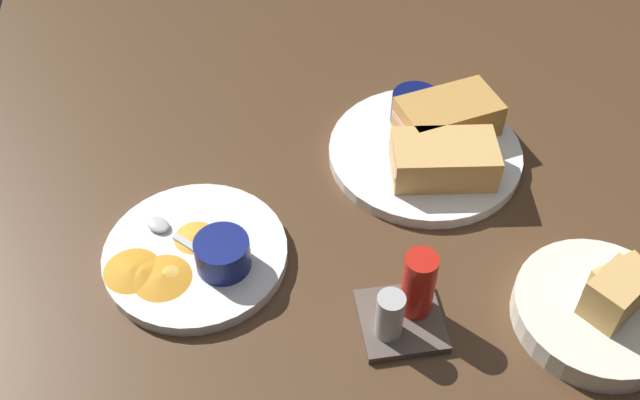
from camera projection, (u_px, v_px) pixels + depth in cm
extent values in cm
cube|color=#4C331E|center=(381.00, 182.00, 97.99)|extent=(110.00, 110.00, 3.00)
cylinder|color=white|center=(425.00, 153.00, 98.45)|extent=(25.63, 25.63, 1.60)
cube|color=tan|center=(444.00, 160.00, 92.98)|extent=(13.83, 9.13, 4.80)
cube|color=#DB938E|center=(444.00, 160.00, 92.98)|extent=(14.01, 8.56, 0.80)
cube|color=#C68C42|center=(448.00, 116.00, 98.63)|extent=(14.38, 10.34, 4.80)
cube|color=#DB938E|center=(448.00, 116.00, 98.63)|extent=(14.50, 9.80, 0.80)
cylinder|color=#0C144C|center=(415.00, 108.00, 100.12)|extent=(6.47, 6.47, 4.36)
cylinder|color=black|center=(416.00, 98.00, 98.82)|extent=(5.30, 5.30, 0.60)
cube|color=silver|center=(425.00, 167.00, 95.09)|extent=(1.26, 5.55, 0.40)
ellipsoid|color=silver|center=(418.00, 138.00, 98.72)|extent=(2.46, 3.37, 0.80)
cylinder|color=white|center=(196.00, 254.00, 86.67)|extent=(21.61, 21.61, 1.60)
cylinder|color=navy|center=(223.00, 254.00, 83.15)|extent=(6.30, 6.30, 3.96)
cylinder|color=olive|center=(221.00, 245.00, 81.99)|extent=(5.16, 5.16, 0.60)
cube|color=silver|center=(192.00, 247.00, 86.10)|extent=(4.42, 4.49, 0.40)
ellipsoid|color=silver|center=(158.00, 225.00, 88.23)|extent=(3.81, 3.83, 0.80)
cone|color=orange|center=(142.00, 272.00, 83.51)|extent=(6.66, 6.66, 0.60)
cone|color=orange|center=(162.00, 276.00, 83.09)|extent=(9.18, 9.18, 0.60)
cone|color=gold|center=(165.00, 275.00, 83.27)|extent=(5.90, 5.90, 0.60)
cone|color=gold|center=(195.00, 236.00, 87.13)|extent=(5.50, 5.50, 0.60)
cone|color=orange|center=(132.00, 269.00, 83.79)|extent=(9.24, 9.24, 0.60)
cylinder|color=silver|center=(597.00, 312.00, 80.32)|extent=(18.25, 18.25, 3.00)
cube|color=tan|center=(622.00, 286.00, 78.30)|extent=(7.09, 6.08, 4.08)
cube|color=tan|center=(614.00, 295.00, 76.88)|extent=(7.43, 6.99, 5.14)
cube|color=brown|center=(401.00, 321.00, 80.72)|extent=(9.00, 9.00, 1.00)
cylinder|color=red|center=(418.00, 284.00, 78.24)|extent=(3.60, 3.60, 8.50)
cylinder|color=#B2B2B2|center=(390.00, 315.00, 77.03)|extent=(3.00, 3.00, 6.00)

